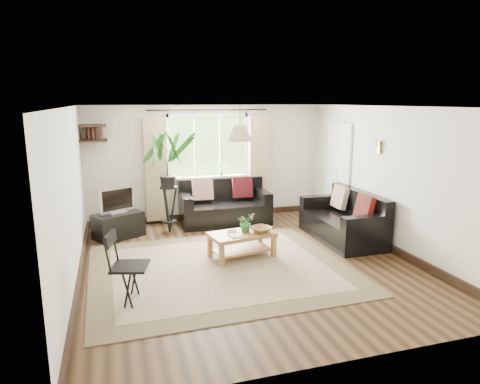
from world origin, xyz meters
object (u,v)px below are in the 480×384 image
object	(u,v)px
sofa_back	(225,203)
palm_stand	(168,183)
sofa_right	(342,217)
folding_chair	(130,268)
coffee_table	(242,245)
tv_stand	(118,225)

from	to	relation	value
sofa_back	palm_stand	bearing A→B (deg)	-164.46
sofa_right	folding_chair	size ratio (longest dim) A/B	1.94
coffee_table	palm_stand	bearing A→B (deg)	118.66
sofa_right	palm_stand	xyz separation A→B (m)	(-2.95, 1.35, 0.55)
sofa_right	tv_stand	distance (m)	4.11
tv_stand	folding_chair	xyz separation A→B (m)	(0.09, -2.75, 0.23)
sofa_back	sofa_right	size ratio (longest dim) A/B	1.01
sofa_back	folding_chair	world-z (taller)	folding_chair
palm_stand	folding_chair	xyz separation A→B (m)	(-0.85, -2.80, -0.51)
sofa_back	tv_stand	xyz separation A→B (m)	(-2.12, -0.34, -0.19)
coffee_table	tv_stand	world-z (taller)	tv_stand
sofa_back	coffee_table	xyz separation A→B (m)	(-0.25, -2.00, -0.21)
sofa_right	palm_stand	world-z (taller)	palm_stand
tv_stand	folding_chair	bearing A→B (deg)	-115.51
sofa_right	sofa_back	bearing A→B (deg)	-132.70
tv_stand	palm_stand	xyz separation A→B (m)	(0.94, 0.05, 0.74)
sofa_right	tv_stand	world-z (taller)	sofa_right
folding_chair	tv_stand	bearing A→B (deg)	16.81
sofa_back	palm_stand	world-z (taller)	palm_stand
sofa_back	tv_stand	world-z (taller)	sofa_back
sofa_back	palm_stand	distance (m)	1.33
tv_stand	palm_stand	world-z (taller)	palm_stand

